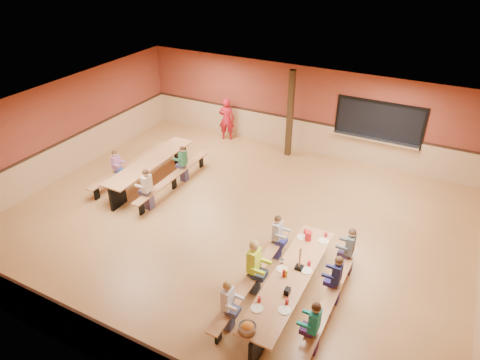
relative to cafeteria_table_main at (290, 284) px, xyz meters
The scene contains 23 objects.
ground 3.21m from the cafeteria_table_main, 140.18° to the left, with size 12.00×12.00×0.00m, color #A5703E.
room_envelope 3.17m from the cafeteria_table_main, 140.18° to the left, with size 12.04×10.04×3.02m.
kitchen_pass_through 7.06m from the cafeteria_table_main, 88.62° to the left, with size 2.78×0.28×1.38m.
structural_post 7.01m from the cafeteria_table_main, 112.27° to the left, with size 0.18×0.18×3.00m, color black.
cafeteria_table_main is the anchor object (origin of this frame).
cafeteria_table_second 6.28m from the cafeteria_table_main, 154.45° to the left, with size 1.91×3.70×0.74m.
seated_child_white_left 1.43m from the cafeteria_table_main, 125.34° to the right, with size 0.36×0.29×1.19m, color white, non-canonical shape.
seated_adult_yellow 0.84m from the cafeteria_table_main, behind, with size 0.43×0.35×1.33m, color #D3F627, non-canonical shape.
seated_child_grey_left 1.48m from the cafeteria_table_main, 123.87° to the left, with size 0.35×0.29×1.18m, color #AEAEAE, non-canonical shape.
seated_child_teal_right 1.24m from the cafeteria_table_main, 48.13° to the right, with size 0.36×0.30×1.20m, color teal, non-canonical shape.
seated_child_navy_right 0.95m from the cafeteria_table_main, 29.98° to the left, with size 0.36×0.29×1.19m, color #1B1E4C, non-canonical shape.
seated_child_char_right 1.71m from the cafeteria_table_main, 61.05° to the left, with size 0.37×0.30×1.20m, color #4C5356, non-canonical shape.
seated_child_purple_sec 6.82m from the cafeteria_table_main, 162.05° to the left, with size 0.34×0.28×1.15m, color #A16091, non-canonical shape.
seated_child_green_sec 5.83m from the cafeteria_table_main, 146.11° to the left, with size 0.34×0.28×1.15m, color #296843, non-canonical shape.
seated_child_tan_sec 5.07m from the cafeteria_table_main, 162.86° to the left, with size 0.38×0.31×1.23m, color beige, non-canonical shape.
standing_woman 8.36m from the cafeteria_table_main, 128.11° to the left, with size 0.58×0.38×1.58m, color #AA1321.
punch_pitcher 1.33m from the cafeteria_table_main, 94.16° to the left, with size 0.16×0.16×0.22m, color red.
chip_bowl 1.67m from the cafeteria_table_main, 95.81° to the right, with size 0.32×0.32×0.15m, color orange, non-canonical shape.
napkin_dispenser 0.57m from the cafeteria_table_main, 76.07° to the right, with size 0.10×0.14×0.13m, color black.
condiment_mustard 0.31m from the cafeteria_table_main, 141.95° to the right, with size 0.06×0.06×0.17m, color yellow.
condiment_ketchup 0.33m from the cafeteria_table_main, 151.50° to the right, with size 0.06×0.06×0.17m, color #B2140F.
table_paddle 0.47m from the cafeteria_table_main, 76.77° to the left, with size 0.16×0.16×0.56m.
place_settings 0.27m from the cafeteria_table_main, 90.00° to the left, with size 0.65×3.30×0.11m, color beige, non-canonical shape.
Camera 1 is at (4.53, -8.28, 6.84)m, focal length 32.00 mm.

